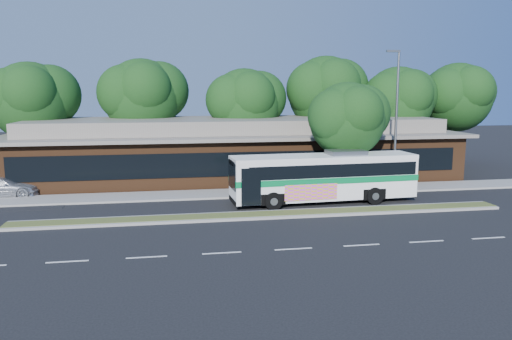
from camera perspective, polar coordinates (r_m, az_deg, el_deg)
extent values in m
plane|color=black|center=(25.80, 1.56, -5.61)|extent=(120.00, 120.00, 0.00)
cube|color=#3F4F21|center=(26.35, 1.30, -5.12)|extent=(26.00, 1.10, 0.15)
cube|color=gray|center=(31.92, -0.73, -2.62)|extent=(44.00, 2.60, 0.12)
cube|color=#522F19|center=(38.10, -2.33, 1.65)|extent=(32.00, 10.00, 3.20)
cube|color=slate|center=(37.91, -2.34, 4.23)|extent=(33.20, 11.20, 0.24)
cube|color=slate|center=(37.87, -2.35, 5.18)|extent=(30.00, 8.00, 1.00)
cube|color=black|center=(33.16, -1.17, 0.70)|extent=(30.00, 0.06, 1.60)
cylinder|color=slate|center=(33.82, 15.71, 5.30)|extent=(0.16, 0.16, 9.00)
cube|color=slate|center=(33.68, 15.42, 12.97)|extent=(0.90, 0.18, 0.14)
cylinder|color=black|center=(40.95, -24.03, 1.94)|extent=(0.44, 0.44, 3.99)
sphere|color=#123613|center=(40.70, -24.37, 7.16)|extent=(5.80, 5.80, 5.80)
sphere|color=#123613|center=(40.82, -22.48, 7.94)|extent=(4.52, 4.52, 4.52)
cylinder|color=black|center=(40.74, -12.72, 2.63)|extent=(0.44, 0.44, 4.20)
sphere|color=#123613|center=(40.50, -12.91, 8.12)|extent=(6.00, 6.00, 6.00)
sphere|color=#123613|center=(40.90, -11.00, 8.86)|extent=(4.68, 4.68, 4.68)
cylinder|color=black|center=(40.17, -1.29, 2.46)|extent=(0.44, 0.44, 3.78)
sphere|color=#123613|center=(39.91, -1.31, 7.55)|extent=(5.60, 5.60, 5.60)
sphere|color=#123613|center=(40.52, 0.37, 8.21)|extent=(4.37, 4.37, 4.37)
cylinder|color=black|center=(42.70, 7.84, 3.20)|extent=(0.44, 0.44, 4.41)
sphere|color=#123613|center=(42.48, 7.96, 8.66)|extent=(6.20, 6.20, 6.20)
sphere|color=#123613|center=(43.37, 9.56, 9.28)|extent=(4.84, 4.84, 4.84)
cylinder|color=black|center=(44.02, 15.70, 2.76)|extent=(0.44, 0.44, 3.86)
sphere|color=#123613|center=(43.79, 15.91, 7.54)|extent=(5.80, 5.80, 5.80)
sphere|color=#123613|center=(44.75, 17.21, 8.10)|extent=(4.52, 4.52, 4.52)
cylinder|color=black|center=(47.76, 21.70, 3.08)|extent=(0.44, 0.44, 4.12)
sphere|color=#123613|center=(47.55, 21.98, 7.71)|extent=(6.00, 6.00, 6.00)
sphere|color=#123613|center=(48.65, 23.10, 8.22)|extent=(4.68, 4.68, 4.68)
cube|color=white|center=(29.46, 7.73, -0.73)|extent=(10.98, 2.90, 2.50)
cube|color=black|center=(29.48, 8.25, 0.25)|extent=(10.11, 2.90, 0.75)
cube|color=white|center=(29.29, 7.78, 1.47)|extent=(10.99, 2.92, 0.24)
cube|color=#05753A|center=(29.47, 7.73, -0.87)|extent=(11.03, 2.96, 0.34)
cube|color=black|center=(27.96, -2.76, -0.56)|extent=(0.17, 2.03, 1.55)
cube|color=black|center=(31.70, 17.01, 0.73)|extent=(0.16, 1.89, 1.00)
cube|color=#DF42E2|center=(28.09, 6.31, -2.54)|extent=(3.08, 0.21, 0.91)
cube|color=slate|center=(29.76, 10.24, 1.99)|extent=(2.25, 1.57, 0.27)
cylinder|color=black|center=(27.59, 1.99, -3.57)|extent=(1.01, 0.38, 1.00)
cylinder|color=black|center=(29.74, 0.86, -2.63)|extent=(1.01, 0.38, 1.00)
cylinder|color=black|center=(29.71, 13.38, -2.89)|extent=(1.01, 0.38, 1.00)
cylinder|color=black|center=(31.72, 11.56, -2.07)|extent=(1.01, 0.38, 1.00)
imported|color=silver|center=(34.58, -27.20, -1.72)|extent=(4.65, 2.15, 1.31)
cylinder|color=black|center=(32.09, 10.22, 0.19)|extent=(0.44, 0.44, 3.31)
sphere|color=#123613|center=(31.76, 10.38, 5.66)|extent=(4.69, 4.69, 4.69)
sphere|color=#123613|center=(32.45, 11.94, 6.34)|extent=(3.66, 3.66, 3.66)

